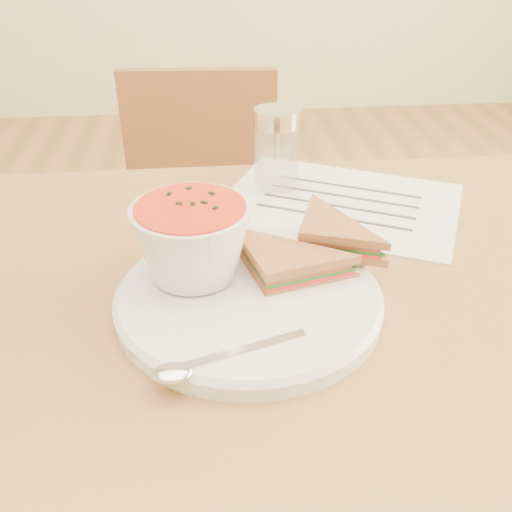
{
  "coord_description": "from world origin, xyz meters",
  "views": [
    {
      "loc": [
        -0.05,
        -0.54,
        1.12
      ],
      "look_at": [
        0.0,
        -0.02,
        0.8
      ],
      "focal_mm": 40.0,
      "sensor_mm": 36.0,
      "label": 1
    }
  ],
  "objects_px": {
    "dining_table": "(255,490)",
    "chair_far": "(202,262)",
    "soup_bowl": "(193,245)",
    "condiment_shaker": "(276,150)",
    "plate": "(249,299)"
  },
  "relations": [
    {
      "from": "dining_table",
      "to": "soup_bowl",
      "type": "relative_size",
      "value": 7.78
    },
    {
      "from": "dining_table",
      "to": "condiment_shaker",
      "type": "distance_m",
      "value": 0.51
    },
    {
      "from": "soup_bowl",
      "to": "condiment_shaker",
      "type": "distance_m",
      "value": 0.29
    },
    {
      "from": "plate",
      "to": "condiment_shaker",
      "type": "height_order",
      "value": "condiment_shaker"
    },
    {
      "from": "condiment_shaker",
      "to": "soup_bowl",
      "type": "bearing_deg",
      "value": -115.46
    },
    {
      "from": "chair_far",
      "to": "condiment_shaker",
      "type": "relative_size",
      "value": 6.61
    },
    {
      "from": "chair_far",
      "to": "condiment_shaker",
      "type": "xyz_separation_m",
      "value": [
        0.12,
        -0.34,
        0.41
      ]
    },
    {
      "from": "plate",
      "to": "condiment_shaker",
      "type": "xyz_separation_m",
      "value": [
        0.07,
        0.3,
        0.05
      ]
    },
    {
      "from": "soup_bowl",
      "to": "condiment_shaker",
      "type": "xyz_separation_m",
      "value": [
        0.13,
        0.26,
        0.0
      ]
    },
    {
      "from": "plate",
      "to": "dining_table",
      "type": "bearing_deg",
      "value": 75.64
    },
    {
      "from": "dining_table",
      "to": "condiment_shaker",
      "type": "relative_size",
      "value": 8.17
    },
    {
      "from": "chair_far",
      "to": "plate",
      "type": "distance_m",
      "value": 0.73
    },
    {
      "from": "plate",
      "to": "condiment_shaker",
      "type": "distance_m",
      "value": 0.31
    },
    {
      "from": "dining_table",
      "to": "chair_far",
      "type": "distance_m",
      "value": 0.6
    },
    {
      "from": "dining_table",
      "to": "chair_far",
      "type": "bearing_deg",
      "value": 96.32
    }
  ]
}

